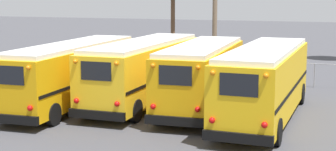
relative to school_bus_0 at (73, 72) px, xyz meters
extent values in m
plane|color=#424247|center=(4.67, 0.81, -1.65)|extent=(160.00, 160.00, 0.00)
cube|color=#E5A00C|center=(0.00, 0.02, -0.07)|extent=(2.79, 10.57, 2.50)
cube|color=white|center=(0.00, 0.02, 1.28)|extent=(2.58, 10.15, 0.20)
cube|color=black|center=(0.20, -5.26, -1.14)|extent=(2.45, 0.29, 0.36)
cube|color=black|center=(0.19, -5.24, 0.62)|extent=(1.32, 0.08, 0.75)
sphere|color=red|center=(1.10, -5.24, -0.63)|extent=(0.22, 0.22, 0.22)
sphere|color=orange|center=(1.10, -5.24, 0.96)|extent=(0.18, 0.18, 0.18)
cube|color=black|center=(-1.21, -0.03, -0.26)|extent=(0.41, 10.28, 0.14)
cube|color=black|center=(1.21, 0.06, -0.26)|extent=(0.41, 10.28, 0.14)
cylinder|color=black|center=(-1.27, 3.92, -1.17)|extent=(0.32, 0.97, 0.96)
cylinder|color=black|center=(0.97, 4.00, -1.17)|extent=(0.32, 0.97, 0.96)
cylinder|color=black|center=(-0.97, -3.97, -1.17)|extent=(0.32, 0.97, 0.96)
cylinder|color=black|center=(1.26, -3.88, -1.17)|extent=(0.32, 0.97, 0.96)
cube|color=yellow|center=(3.12, 1.65, -0.02)|extent=(2.49, 10.31, 2.56)
cube|color=white|center=(3.12, 1.65, 1.36)|extent=(2.29, 9.89, 0.20)
cube|color=black|center=(3.11, -3.54, -1.12)|extent=(2.52, 0.20, 0.36)
cube|color=black|center=(3.11, -3.51, 0.69)|extent=(1.36, 0.03, 0.77)
sphere|color=red|center=(2.18, -3.55, -0.60)|extent=(0.22, 0.22, 0.22)
sphere|color=orange|center=(2.18, -3.55, 1.04)|extent=(0.18, 0.18, 0.18)
sphere|color=red|center=(4.03, -3.55, -0.60)|extent=(0.22, 0.22, 0.22)
sphere|color=orange|center=(4.03, -3.55, 1.04)|extent=(0.18, 0.18, 0.18)
cube|color=black|center=(1.87, 1.66, -0.21)|extent=(0.04, 10.10, 0.14)
cube|color=black|center=(4.36, 1.65, -0.21)|extent=(0.04, 10.10, 0.14)
cylinder|color=black|center=(1.97, 5.51, -1.15)|extent=(0.28, 1.01, 1.01)
cylinder|color=black|center=(4.28, 5.50, -1.15)|extent=(0.28, 1.01, 1.01)
cylinder|color=black|center=(1.96, -2.19, -1.15)|extent=(0.28, 1.01, 1.01)
cylinder|color=black|center=(4.26, -2.20, -1.15)|extent=(0.28, 1.01, 1.01)
cube|color=#E5A00C|center=(6.23, 1.21, -0.02)|extent=(2.86, 9.38, 2.54)
cube|color=white|center=(6.23, 1.21, 1.35)|extent=(2.65, 9.00, 0.20)
cube|color=black|center=(6.47, -3.46, -1.12)|extent=(2.45, 0.32, 0.36)
cube|color=black|center=(6.47, -3.43, 0.67)|extent=(1.32, 0.10, 0.76)
sphere|color=red|center=(5.57, -3.51, -0.60)|extent=(0.22, 0.22, 0.22)
sphere|color=orange|center=(5.57, -3.51, 1.03)|extent=(0.18, 0.18, 0.18)
sphere|color=red|center=(7.37, -3.42, -0.60)|extent=(0.22, 0.22, 0.22)
sphere|color=orange|center=(7.37, -3.42, 1.03)|extent=(0.18, 0.18, 0.18)
cube|color=black|center=(5.02, 1.15, -0.21)|extent=(0.49, 9.08, 0.14)
cube|color=black|center=(7.44, 1.28, -0.21)|extent=(0.49, 9.08, 0.14)
cylinder|color=black|center=(4.95, 4.49, -1.14)|extent=(0.33, 1.04, 1.02)
cylinder|color=black|center=(7.18, 4.60, -1.14)|extent=(0.33, 1.04, 1.02)
cylinder|color=black|center=(5.29, -2.17, -1.14)|extent=(0.33, 1.04, 1.02)
cylinder|color=black|center=(7.52, -2.06, -1.14)|extent=(0.33, 1.04, 1.02)
cube|color=yellow|center=(9.35, 0.21, 0.01)|extent=(2.63, 10.30, 2.61)
cube|color=white|center=(9.35, 0.21, 1.42)|extent=(2.43, 9.88, 0.20)
cube|color=black|center=(9.25, -4.95, -1.12)|extent=(2.49, 0.25, 0.36)
cube|color=black|center=(9.25, -4.93, 0.73)|extent=(1.34, 0.06, 0.78)
sphere|color=red|center=(8.34, -4.94, -0.58)|extent=(0.22, 0.22, 0.22)
sphere|color=orange|center=(8.34, -4.94, 1.10)|extent=(0.18, 0.18, 0.18)
sphere|color=red|center=(10.17, -4.98, -0.58)|extent=(0.22, 0.22, 0.22)
sphere|color=orange|center=(10.17, -4.98, 1.10)|extent=(0.18, 0.18, 0.18)
cube|color=black|center=(8.12, 0.24, -0.19)|extent=(0.22, 10.04, 0.14)
cube|color=black|center=(10.58, 0.19, -0.19)|extent=(0.22, 10.04, 0.14)
cylinder|color=black|center=(8.28, 4.06, -1.14)|extent=(0.30, 1.02, 1.02)
cylinder|color=black|center=(10.56, 4.02, -1.14)|extent=(0.30, 1.02, 1.02)
cylinder|color=black|center=(8.14, -3.59, -1.14)|extent=(0.30, 1.02, 1.02)
cylinder|color=black|center=(10.42, -3.63, -1.14)|extent=(0.30, 1.02, 1.02)
cylinder|color=#75604C|center=(3.72, 13.20, 2.93)|extent=(0.33, 0.33, 9.16)
cylinder|color=brown|center=(-2.44, 22.06, 1.02)|extent=(0.38, 0.38, 5.35)
cylinder|color=#939399|center=(-4.00, 8.86, -0.95)|extent=(0.06, 0.06, 1.40)
cylinder|color=#939399|center=(-1.52, 8.86, -0.95)|extent=(0.06, 0.06, 1.40)
cylinder|color=#939399|center=(0.96, 8.86, -0.95)|extent=(0.06, 0.06, 1.40)
cylinder|color=#939399|center=(3.44, 8.86, -0.95)|extent=(0.06, 0.06, 1.40)
cylinder|color=#939399|center=(5.91, 8.86, -0.95)|extent=(0.06, 0.06, 1.40)
cylinder|color=#939399|center=(8.39, 8.86, -0.95)|extent=(0.06, 0.06, 1.40)
cylinder|color=#939399|center=(10.87, 8.86, -0.95)|extent=(0.06, 0.06, 1.40)
cylinder|color=#939399|center=(4.67, 8.86, -0.25)|extent=(17.35, 0.04, 0.04)
camera|label=1|loc=(12.74, -21.88, 3.80)|focal=55.00mm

